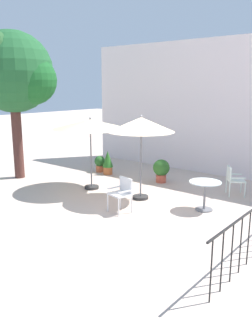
% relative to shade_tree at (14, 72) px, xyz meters
% --- Properties ---
extents(ground_plane, '(60.00, 60.00, 0.00)m').
position_rel_shade_tree_xyz_m(ground_plane, '(4.72, 0.15, -3.54)').
color(ground_plane, beige).
extents(villa_facade, '(10.30, 0.30, 4.70)m').
position_rel_shade_tree_xyz_m(villa_facade, '(4.72, 4.76, -1.19)').
color(villa_facade, white).
rests_on(villa_facade, ground).
extents(shade_tree, '(2.76, 2.62, 4.85)m').
position_rel_shade_tree_xyz_m(shade_tree, '(0.00, 0.00, 0.00)').
color(shade_tree, '#55302A').
rests_on(shade_tree, ground).
extents(patio_umbrella_0, '(1.82, 1.82, 2.34)m').
position_rel_shade_tree_xyz_m(patio_umbrella_0, '(4.64, 0.70, -1.48)').
color(patio_umbrella_0, '#2D2D2D').
rests_on(patio_umbrella_0, ground).
extents(patio_umbrella_1, '(2.22, 2.22, 2.19)m').
position_rel_shade_tree_xyz_m(patio_umbrella_1, '(2.86, 0.55, -1.57)').
color(patio_umbrella_1, '#2D2D2D').
rests_on(patio_umbrella_1, ground).
extents(cafe_table_0, '(0.80, 0.80, 0.75)m').
position_rel_shade_tree_xyz_m(cafe_table_0, '(6.45, 0.98, -3.01)').
color(cafe_table_0, silver).
rests_on(cafe_table_0, ground).
extents(patio_chair_0, '(0.66, 0.67, 0.85)m').
position_rel_shade_tree_xyz_m(patio_chair_0, '(6.50, 2.67, -3.03)').
color(patio_chair_0, white).
rests_on(patio_chair_0, ground).
extents(patio_chair_1, '(0.59, 0.54, 0.87)m').
position_rel_shade_tree_xyz_m(patio_chair_1, '(4.90, -0.43, -3.01)').
color(patio_chair_1, white).
rests_on(patio_chair_1, ground).
extents(potted_plant_0, '(0.54, 0.54, 0.76)m').
position_rel_shade_tree_xyz_m(potted_plant_0, '(4.11, 2.52, -3.10)').
color(potted_plant_0, '#C0533E').
rests_on(potted_plant_0, ground).
extents(potted_plant_1, '(0.38, 0.38, 0.85)m').
position_rel_shade_tree_xyz_m(potted_plant_1, '(2.02, 2.23, -3.09)').
color(potted_plant_1, '#BD6435').
rests_on(potted_plant_1, ground).
extents(potted_plant_2, '(0.39, 0.39, 0.60)m').
position_rel_shade_tree_xyz_m(potted_plant_2, '(1.54, 2.32, -3.21)').
color(potted_plant_2, '#BF623D').
rests_on(potted_plant_2, ground).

